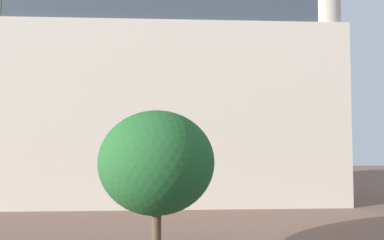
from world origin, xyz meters
TOP-DOWN VIEW (x-y plane):
  - landmark_building at (-1.87, 31.01)m, footprint 29.72×10.16m
  - tree_curb_far at (-1.57, 13.32)m, footprint 4.69×4.69m

SIDE VIEW (x-z plane):
  - tree_curb_far at x=-1.57m, z-range 1.13..7.64m
  - landmark_building at x=-1.87m, z-range -7.29..26.92m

